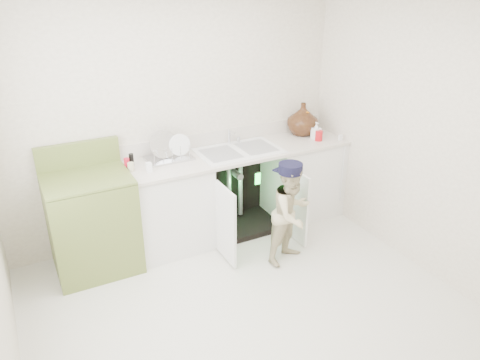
# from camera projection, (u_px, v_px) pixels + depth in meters

# --- Properties ---
(ground) EXTENTS (3.50, 3.50, 0.00)m
(ground) POSITION_uv_depth(u_px,v_px,m) (247.00, 306.00, 3.95)
(ground) COLOR beige
(ground) RESTS_ON ground
(room_shell) EXTENTS (6.00, 5.50, 1.26)m
(room_shell) POSITION_uv_depth(u_px,v_px,m) (248.00, 170.00, 3.44)
(room_shell) COLOR #EEE3CC
(room_shell) RESTS_ON ground
(counter_run) EXTENTS (2.44, 1.02, 1.26)m
(counter_run) POSITION_uv_depth(u_px,v_px,m) (241.00, 187.00, 4.98)
(counter_run) COLOR white
(counter_run) RESTS_ON ground
(avocado_stove) EXTENTS (0.75, 0.65, 1.16)m
(avocado_stove) POSITION_uv_depth(u_px,v_px,m) (92.00, 222.00, 4.30)
(avocado_stove) COLOR olive
(avocado_stove) RESTS_ON ground
(repair_worker) EXTENTS (0.58, 0.69, 1.01)m
(repair_worker) POSITION_uv_depth(u_px,v_px,m) (292.00, 212.00, 4.40)
(repair_worker) COLOR beige
(repair_worker) RESTS_ON ground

